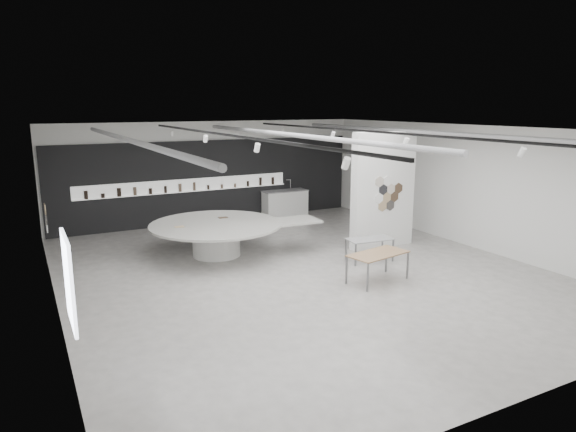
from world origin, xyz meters
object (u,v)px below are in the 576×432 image
sample_table_wood (378,255)px  sample_table_stone (370,241)px  kitchen_counter (285,203)px  display_island (219,234)px  partition_column (383,190)px

sample_table_wood → sample_table_stone: size_ratio=1.27×
kitchen_counter → display_island: bearing=-136.2°
partition_column → sample_table_wood: bearing=-129.6°
partition_column → kitchen_counter: partition_column is taller
sample_table_stone → kitchen_counter: (0.71, 6.61, -0.08)m
display_island → sample_table_wood: size_ratio=2.96×
sample_table_stone → kitchen_counter: bearing=83.9°
partition_column → display_island: (-4.90, 1.44, -1.16)m
display_island → sample_table_stone: size_ratio=3.75×
sample_table_wood → kitchen_counter: kitchen_counter is taller
display_island → kitchen_counter: kitchen_counter is taller
sample_table_wood → sample_table_stone: (0.87, 1.51, -0.08)m
display_island → sample_table_wood: 4.89m
sample_table_wood → kitchen_counter: 8.28m
partition_column → sample_table_stone: 2.07m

